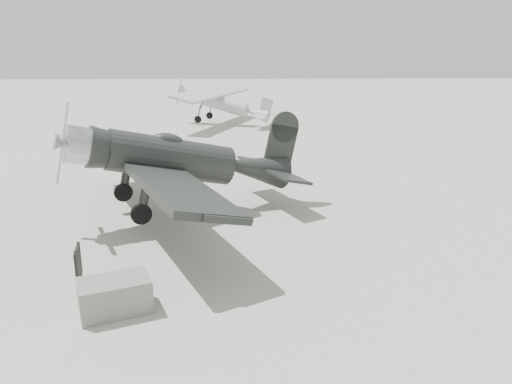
# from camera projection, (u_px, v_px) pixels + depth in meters

# --- Properties ---
(ground) EXTENTS (160.00, 160.00, 0.00)m
(ground) POSITION_uv_depth(u_px,v_px,m) (239.00, 240.00, 17.83)
(ground) COLOR gray
(ground) RESTS_ON ground
(lowwing_monoplane) EXTENTS (10.28, 13.19, 4.37)m
(lowwing_monoplane) POSITION_uv_depth(u_px,v_px,m) (182.00, 160.00, 19.67)
(lowwing_monoplane) COLOR black
(lowwing_monoplane) RESTS_ON ground
(highwing_monoplane) EXTENTS (8.57, 11.74, 3.38)m
(highwing_monoplane) POSITION_uv_depth(u_px,v_px,m) (220.00, 100.00, 42.00)
(highwing_monoplane) COLOR #A6A8AC
(highwing_monoplane) RESTS_ON ground
(equipment_block) EXTENTS (2.09, 1.71, 0.90)m
(equipment_block) POSITION_uv_depth(u_px,v_px,m) (115.00, 296.00, 13.03)
(equipment_block) COLOR slate
(equipment_block) RESTS_ON ground
(sign_board) EXTENTS (0.24, 0.95, 1.38)m
(sign_board) POSITION_uv_depth(u_px,v_px,m) (78.00, 264.00, 13.96)
(sign_board) COLOR #333333
(sign_board) RESTS_ON ground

